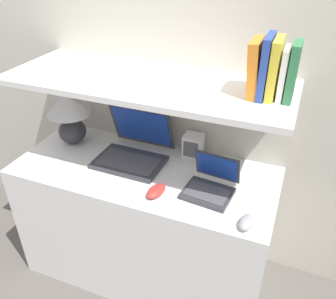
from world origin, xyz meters
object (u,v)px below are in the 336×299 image
Objects in this scene: table_lamp at (69,110)px; second_mouse at (246,222)px; book_blue at (266,67)px; book_green at (293,72)px; book_yellow at (275,69)px; laptop_large at (134,149)px; book_orange at (255,68)px; computer_mouse at (156,191)px; book_white at (284,74)px; router_box at (193,146)px; laptop_small at (210,185)px.

table_lamp reaches higher than second_mouse.
book_blue reaches higher than table_lamp.
book_green is 0.96× the size of book_yellow.
second_mouse is 0.48× the size of book_green.
book_orange reaches higher than laptop_large.
book_white is (0.45, 0.23, 0.54)m from computer_mouse.
second_mouse is at bearing -16.77° from table_lamp.
second_mouse is 0.57m from router_box.
laptop_small reaches higher than computer_mouse.
computer_mouse is at bearing -45.80° from laptop_large.
laptop_large is 1.47× the size of laptop_small.
book_orange reaches higher than computer_mouse.
router_box is at bearing 9.24° from table_lamp.
book_orange reaches higher than laptop_small.
table_lamp is 1.17m from book_green.
laptop_large is 0.71m from second_mouse.
book_white is at bearing -2.06° from table_lamp.
book_orange is at bearing 180.00° from book_green.
laptop_small is at bearing -10.12° from table_lamp.
book_yellow is (0.36, -0.15, 0.51)m from router_box.
second_mouse is (0.65, -0.29, -0.04)m from laptop_large.
router_box is at bearing 159.43° from book_white.
table_lamp reaches higher than laptop_large.
laptop_small is at bearing -135.98° from book_orange.
computer_mouse is 0.64× the size of book_white.
book_yellow is at bearing 180.00° from book_green.
table_lamp is 1.14m from book_white.
laptop_large is at bearing 165.00° from laptop_small.
book_white is (1.08, -0.04, 0.36)m from table_lamp.
book_green is at bearing 0.00° from book_blue.
book_green is at bearing -2.00° from table_lamp.
laptop_large is at bearing 179.33° from book_white.
computer_mouse is at bearing -22.93° from table_lamp.
table_lamp is at bearing -170.76° from router_box.
router_box is 0.60m from book_orange.
book_white reaches higher than computer_mouse.
laptop_small is 0.58m from book_white.
laptop_large is 1.56× the size of book_green.
laptop_small is (0.45, -0.12, -0.02)m from laptop_large.
router_box is at bearing 155.45° from book_blue.
second_mouse is at bearing -102.10° from book_green.
book_white reaches higher than router_box.
table_lamp is 1.11m from second_mouse.
book_blue is at bearing -2.20° from table_lamp.
router_box is (-0.17, 0.26, 0.03)m from laptop_small.
book_blue reaches higher than book_white.
book_white is at bearing 84.39° from second_mouse.
second_mouse is (0.20, -0.16, -0.02)m from laptop_small.
book_green reaches higher than book_orange.
computer_mouse is 0.55× the size of book_yellow.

